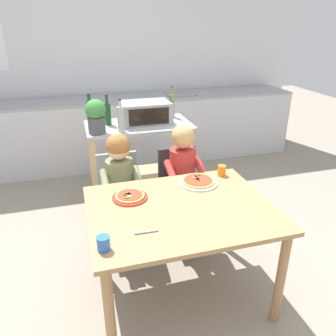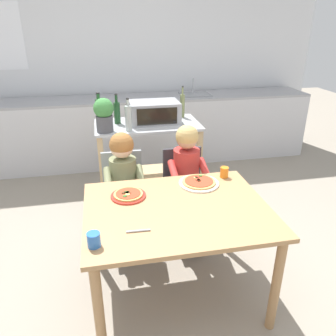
# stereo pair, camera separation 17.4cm
# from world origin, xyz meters

# --- Properties ---
(ground_plane) EXTENTS (11.77, 11.77, 0.00)m
(ground_plane) POSITION_xyz_m (0.00, 1.18, 0.00)
(ground_plane) COLOR gray
(back_wall_tiled) EXTENTS (5.36, 0.13, 2.70)m
(back_wall_tiled) POSITION_xyz_m (-0.00, 3.00, 1.35)
(back_wall_tiled) COLOR silver
(back_wall_tiled) RESTS_ON ground
(kitchen_counter) EXTENTS (4.83, 0.60, 1.10)m
(kitchen_counter) POSITION_xyz_m (0.00, 2.59, 0.45)
(kitchen_counter) COLOR silver
(kitchen_counter) RESTS_ON ground
(kitchen_island_cart) EXTENTS (1.05, 0.58, 0.89)m
(kitchen_island_cart) POSITION_xyz_m (0.01, 1.40, 0.59)
(kitchen_island_cart) COLOR #B7BABF
(kitchen_island_cart) RESTS_ON ground
(toaster_oven) EXTENTS (0.49, 0.34, 0.21)m
(toaster_oven) POSITION_xyz_m (0.09, 1.43, 0.99)
(toaster_oven) COLOR #999BA0
(toaster_oven) RESTS_ON kitchen_island_cart
(bottle_squat_spirits) EXTENTS (0.06, 0.06, 0.34)m
(bottle_squat_spirits) POSITION_xyz_m (-0.45, 1.36, 1.03)
(bottle_squat_spirits) COLOR #1E4723
(bottle_squat_spirits) RESTS_ON kitchen_island_cart
(bottle_dark_olive_oil) EXTENTS (0.06, 0.06, 0.30)m
(bottle_dark_olive_oil) POSITION_xyz_m (-0.28, 1.47, 1.00)
(bottle_dark_olive_oil) COLOR #1E4723
(bottle_dark_olive_oil) RESTS_ON kitchen_island_cart
(bottle_brown_beer) EXTENTS (0.06, 0.06, 0.31)m
(bottle_brown_beer) POSITION_xyz_m (-0.19, 1.20, 1.01)
(bottle_brown_beer) COLOR #ADB7B2
(bottle_brown_beer) RESTS_ON kitchen_island_cart
(bottle_slim_sauce) EXTENTS (0.05, 0.05, 0.33)m
(bottle_slim_sauce) POSITION_xyz_m (0.41, 1.57, 1.02)
(bottle_slim_sauce) COLOR olive
(bottle_slim_sauce) RESTS_ON kitchen_island_cart
(potted_herb_plant) EXTENTS (0.18, 0.18, 0.31)m
(potted_herb_plant) POSITION_xyz_m (-0.41, 1.22, 1.06)
(potted_herb_plant) COLOR #4C4C51
(potted_herb_plant) RESTS_ON kitchen_island_cart
(dining_table) EXTENTS (1.19, 0.93, 0.73)m
(dining_table) POSITION_xyz_m (0.00, 0.00, 0.63)
(dining_table) COLOR #AD7F51
(dining_table) RESTS_ON ground
(dining_chair_left) EXTENTS (0.36, 0.36, 0.81)m
(dining_chair_left) POSITION_xyz_m (-0.30, 0.75, 0.48)
(dining_chair_left) COLOR gray
(dining_chair_left) RESTS_ON ground
(dining_chair_right) EXTENTS (0.36, 0.36, 0.81)m
(dining_chair_right) POSITION_xyz_m (0.23, 0.73, 0.48)
(dining_chair_right) COLOR #333338
(dining_chair_right) RESTS_ON ground
(child_in_olive_shirt) EXTENTS (0.32, 0.42, 1.02)m
(child_in_olive_shirt) POSITION_xyz_m (-0.30, 0.63, 0.67)
(child_in_olive_shirt) COLOR #424C6B
(child_in_olive_shirt) RESTS_ON ground
(child_in_red_shirt) EXTENTS (0.32, 0.42, 1.05)m
(child_in_red_shirt) POSITION_xyz_m (0.23, 0.61, 0.68)
(child_in_red_shirt) COLOR #424C6B
(child_in_red_shirt) RESTS_ON ground
(pizza_plate_red_rimmed) EXTENTS (0.24, 0.24, 0.03)m
(pizza_plate_red_rimmed) POSITION_xyz_m (-0.30, 0.21, 0.74)
(pizza_plate_red_rimmed) COLOR red
(pizza_plate_red_rimmed) RESTS_ON dining_table
(pizza_plate_white) EXTENTS (0.30, 0.30, 0.03)m
(pizza_plate_white) POSITION_xyz_m (0.23, 0.30, 0.74)
(pizza_plate_white) COLOR white
(pizza_plate_white) RESTS_ON dining_table
(drinking_cup_blue) EXTENTS (0.07, 0.07, 0.08)m
(drinking_cup_blue) POSITION_xyz_m (-0.53, -0.30, 0.77)
(drinking_cup_blue) COLOR blue
(drinking_cup_blue) RESTS_ON dining_table
(drinking_cup_orange) EXTENTS (0.06, 0.06, 0.08)m
(drinking_cup_orange) POSITION_xyz_m (0.46, 0.37, 0.77)
(drinking_cup_orange) COLOR orange
(drinking_cup_orange) RESTS_ON dining_table
(serving_spoon) EXTENTS (0.14, 0.02, 0.01)m
(serving_spoon) POSITION_xyz_m (-0.28, -0.22, 0.74)
(serving_spoon) COLOR #B7BABF
(serving_spoon) RESTS_ON dining_table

